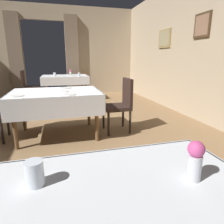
# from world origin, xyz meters

# --- Properties ---
(ground) EXTENTS (10.08, 10.08, 0.00)m
(ground) POSITION_xyz_m (0.00, 0.00, 0.00)
(ground) COLOR olive
(wall_right) EXTENTS (0.16, 8.40, 3.00)m
(wall_right) POSITION_xyz_m (3.20, 0.00, 1.50)
(wall_right) COLOR tan
(wall_right) RESTS_ON ground
(wall_back) EXTENTS (6.40, 0.27, 3.00)m
(wall_back) POSITION_xyz_m (0.00, 4.18, 1.52)
(wall_back) COLOR tan
(wall_back) RESTS_ON ground
(dining_table_mid) EXTENTS (1.40, 1.03, 0.75)m
(dining_table_mid) POSITION_xyz_m (0.32, -0.04, 0.65)
(dining_table_mid) COLOR brown
(dining_table_mid) RESTS_ON ground
(dining_table_far) EXTENTS (1.39, 1.05, 0.75)m
(dining_table_far) POSITION_xyz_m (0.59, 3.07, 0.67)
(dining_table_far) COLOR brown
(dining_table_far) RESTS_ON ground
(chair_mid_right) EXTENTS (0.44, 0.44, 0.93)m
(chair_mid_right) POSITION_xyz_m (1.41, -0.09, 0.52)
(chair_mid_right) COLOR black
(chair_mid_right) RESTS_ON ground
(chair_far_left) EXTENTS (0.44, 0.44, 0.93)m
(chair_far_left) POSITION_xyz_m (-0.49, 2.96, 0.52)
(chair_far_left) COLOR black
(chair_far_left) RESTS_ON ground
(flower_vase_near) EXTENTS (0.07, 0.07, 0.18)m
(flower_vase_near) POSITION_xyz_m (0.90, -2.68, 0.85)
(flower_vase_near) COLOR silver
(flower_vase_near) RESTS_ON dining_table_near
(glass_near_c) EXTENTS (0.08, 0.08, 0.11)m
(glass_near_c) POSITION_xyz_m (0.25, -2.54, 0.80)
(glass_near_c) COLOR silver
(glass_near_c) RESTS_ON dining_table_near
(plate_mid_a) EXTENTS (0.22, 0.22, 0.01)m
(plate_mid_a) POSITION_xyz_m (-0.21, -0.35, 0.76)
(plate_mid_a) COLOR white
(plate_mid_a) RESTS_ON dining_table_mid
(plate_mid_b) EXTENTS (0.19, 0.19, 0.01)m
(plate_mid_b) POSITION_xyz_m (0.44, -0.11, 0.76)
(plate_mid_b) COLOR white
(plate_mid_b) RESTS_ON dining_table_mid
(plate_mid_c) EXTENTS (0.21, 0.21, 0.01)m
(plate_mid_c) POSITION_xyz_m (0.51, -0.41, 0.76)
(plate_mid_c) COLOR white
(plate_mid_c) RESTS_ON dining_table_mid
(plate_mid_d) EXTENTS (0.22, 0.22, 0.01)m
(plate_mid_d) POSITION_xyz_m (0.48, 0.25, 0.76)
(plate_mid_d) COLOR white
(plate_mid_d) RESTS_ON dining_table_mid
(flower_vase_far) EXTENTS (0.07, 0.07, 0.20)m
(flower_vase_far) POSITION_xyz_m (0.75, 2.91, 0.86)
(flower_vase_far) COLOR silver
(flower_vase_far) RESTS_ON dining_table_far
(glass_far_b) EXTENTS (0.07, 0.07, 0.11)m
(glass_far_b) POSITION_xyz_m (0.99, 2.68, 0.81)
(glass_far_b) COLOR silver
(glass_far_b) RESTS_ON dining_table_far
(glass_far_c) EXTENTS (0.08, 0.08, 0.11)m
(glass_far_c) POSITION_xyz_m (0.29, 2.99, 0.80)
(glass_far_c) COLOR silver
(glass_far_c) RESTS_ON dining_table_far
(plate_far_d) EXTENTS (0.21, 0.21, 0.01)m
(plate_far_d) POSITION_xyz_m (0.47, 3.27, 0.76)
(plate_far_d) COLOR white
(plate_far_d) RESTS_ON dining_table_far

